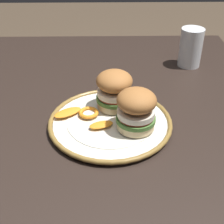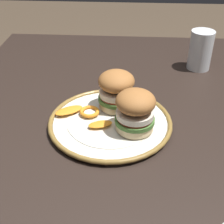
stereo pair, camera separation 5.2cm
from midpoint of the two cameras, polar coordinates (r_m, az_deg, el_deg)
name	(u,v)px [view 1 (the left image)]	position (r m, az deg, el deg)	size (l,w,h in m)	color
dining_table	(110,149)	(0.89, -2.02, -6.71)	(1.17, 0.92, 0.77)	black
dinner_plate	(112,122)	(0.79, -1.90, -1.89)	(0.31, 0.31, 0.02)	silver
sandwich_half_left	(114,89)	(0.81, -1.42, 4.16)	(0.13, 0.13, 0.10)	beige
sandwich_half_right	(136,109)	(0.73, 2.38, 0.49)	(0.13, 0.13, 0.10)	beige
orange_peel_curled	(89,113)	(0.80, -6.12, -0.18)	(0.06, 0.06, 0.01)	orange
orange_peel_strip_long	(68,112)	(0.81, -9.88, -0.10)	(0.07, 0.08, 0.01)	orange
orange_peel_strip_short	(101,125)	(0.76, -3.96, -2.37)	(0.05, 0.07, 0.01)	orange
drinking_glass	(190,50)	(1.09, 12.68, 10.89)	(0.08, 0.08, 0.13)	white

